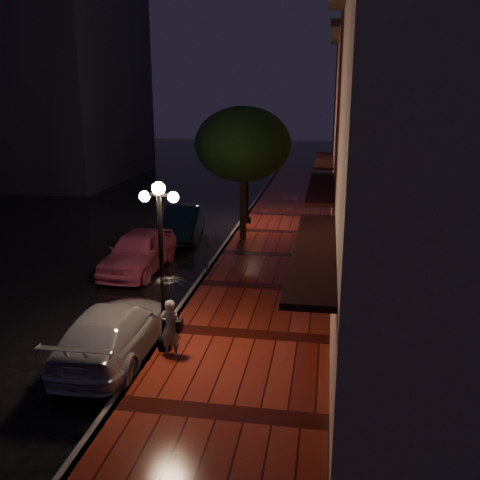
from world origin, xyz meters
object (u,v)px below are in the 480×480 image
Objects in this scene: pink_car at (139,251)px; silver_car at (114,331)px; navy_car at (183,223)px; woman_with_umbrella at (170,304)px; parking_meter at (207,252)px; streetlamp_far at (248,174)px; street_tree at (243,147)px; streetlamp_near at (161,258)px.

pink_car is 6.80m from silver_car.
navy_car is (0.40, 4.82, -0.03)m from pink_car.
woman_with_umbrella is 1.39× the size of parking_meter.
silver_car is 6.07m from parking_meter.
silver_car is (1.72, -6.58, -0.08)m from pink_car.
streetlamp_far is 0.96× the size of navy_car.
parking_meter is (-0.20, -8.30, -1.55)m from streetlamp_far.
streetlamp_far is at bearing -85.60° from woman_with_umbrella.
parking_meter is at bearing -91.38° from streetlamp_far.
navy_car is at bearing 177.26° from street_tree.
woman_with_umbrella is (0.25, -14.27, -1.08)m from streetlamp_far.
woman_with_umbrella is 6.01m from parking_meter.
streetlamp_near is 0.95× the size of pink_car.
streetlamp_near reaches higher than navy_car.
parking_meter is at bearing -73.56° from navy_car.
street_tree is 1.21× the size of silver_car.
woman_with_umbrella reaches higher than pink_car.
parking_meter is (-0.20, 5.70, -1.55)m from streetlamp_near.
parking_meter is (-0.45, 5.97, -0.46)m from woman_with_umbrella.
silver_car is at bearing -97.51° from street_tree.
pink_car is 2.19× the size of woman_with_umbrella.
street_tree reaches higher than pink_car.
streetlamp_far is 4.26m from navy_car.
streetlamp_near is 2.28m from silver_car.
streetlamp_near is 0.96× the size of navy_car.
streetlamp_near and streetlamp_far have the same top height.
street_tree is 11.59m from woman_with_umbrella.
pink_car is 2.82m from parking_meter.
pink_car is (-2.94, -7.69, -1.83)m from streetlamp_far.
street_tree is 6.65m from pink_car.
streetlamp_far is 2.08× the size of woman_with_umbrella.
street_tree reaches higher than streetlamp_near.
streetlamp_far reaches higher than pink_car.
street_tree is at bearing 88.65° from streetlamp_near.
woman_with_umbrella is (3.20, -6.58, 0.74)m from pink_car.
pink_car is 1.01× the size of navy_car.
streetlamp_far is 14.31m from woman_with_umbrella.
street_tree is (0.26, -3.01, 1.64)m from streetlamp_far.
woman_with_umbrella is at bearing 178.40° from silver_car.
pink_car is at bearing 115.01° from streetlamp_near.
street_tree is at bearing 89.44° from parking_meter.
streetlamp_far reaches higher than silver_car.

